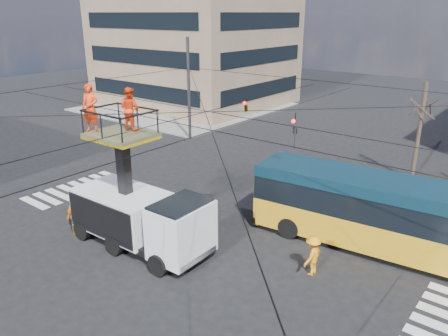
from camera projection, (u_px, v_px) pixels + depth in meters
ground at (207, 241)px, 19.68m from camera, size 120.00×120.00×0.00m
sidewalk_nw at (185, 107)px, 47.44m from camera, size 18.00×18.00×0.12m
crosswalks at (207, 240)px, 19.67m from camera, size 22.40×22.40×0.02m
overhead_network at (210, 147)px, 18.58m from camera, size 24.24×24.24×8.00m
tree_a at (423, 106)px, 25.19m from camera, size 2.00×2.00×6.00m
utility_truck at (139, 201)px, 18.50m from camera, size 7.05×2.79×7.00m
city_bus at (394, 216)px, 18.17m from camera, size 12.22×3.75×3.20m
traffic_cone at (81, 201)px, 22.97m from camera, size 0.36×0.36×0.69m
worker_ground at (75, 215)px, 20.02m from camera, size 0.83×1.20×1.90m
flagger at (313, 255)px, 16.92m from camera, size 0.65×1.09×1.64m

